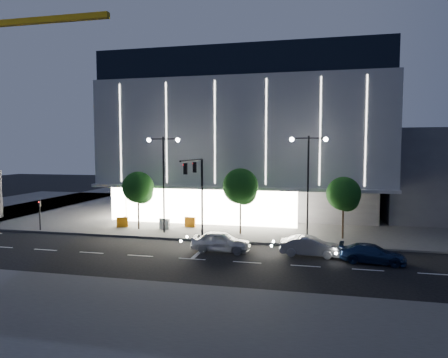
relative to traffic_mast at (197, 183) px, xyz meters
name	(u,v)px	position (x,y,z in m)	size (l,w,h in m)	color
ground	(173,252)	(-1.00, -3.34, -5.03)	(160.00, 160.00, 0.00)	black
sidewalk_museum	(270,208)	(4.00, 20.66, -4.95)	(70.00, 40.00, 0.15)	#474747
sidewalk_near	(187,325)	(4.00, -15.34, -4.95)	(70.00, 10.00, 0.15)	#474747
museum	(254,138)	(1.98, 18.97, 4.25)	(30.00, 25.80, 18.00)	#4C4C51
annex_building	(446,173)	(25.00, 20.66, -0.03)	(16.00, 20.00, 10.00)	#4C4C51
traffic_mast	(197,183)	(0.00, 0.00, 0.00)	(0.33, 5.89, 7.07)	black
street_lamp_west	(164,170)	(-4.00, 2.66, 0.93)	(3.16, 0.36, 9.00)	black
street_lamp_east	(308,172)	(9.00, 2.66, 0.93)	(3.16, 0.36, 9.00)	black
ped_signal_far	(40,212)	(-16.00, 1.16, -3.14)	(0.22, 0.24, 3.00)	black
tree_left	(138,189)	(-6.97, 3.68, -0.99)	(3.02, 3.02, 5.72)	black
tree_mid	(241,188)	(3.03, 3.68, -0.69)	(3.25, 3.25, 6.15)	black
tree_right	(344,196)	(12.03, 3.68, -1.14)	(2.91, 2.91, 5.51)	black
car_lead	(221,242)	(2.56, -2.35, -4.25)	(1.83, 4.56, 1.55)	silver
car_second	(310,246)	(9.26, -2.15, -4.31)	(1.53, 4.37, 1.44)	#ABACB2
car_third	(372,254)	(13.50, -3.05, -4.38)	(1.80, 4.43, 1.29)	navy
barrier_a	(122,222)	(-8.96, 4.13, -4.38)	(1.10, 0.25, 1.00)	orange
barrier_b	(164,224)	(-4.56, 4.19, -4.38)	(1.10, 0.25, 1.00)	silver
barrier_c	(190,222)	(-2.44, 5.66, -4.38)	(1.10, 0.25, 1.00)	orange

